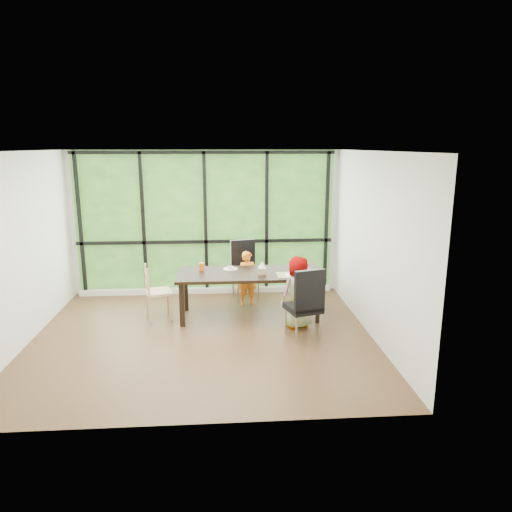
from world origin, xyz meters
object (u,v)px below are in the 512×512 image
Objects in this scene: dining_table at (250,294)px; child_older at (296,292)px; plate_far at (231,269)px; chair_interior_leather at (303,303)px; chair_end_beech at (158,292)px; plate_near at (292,275)px; green_cup at (309,273)px; orange_cup at (201,267)px; chair_window_leather at (245,271)px; child_toddler at (248,278)px; tissue_box at (262,271)px.

child_older is at bearing -37.24° from dining_table.
chair_interior_leather is at bearing -48.59° from plate_far.
child_older is at bearing -118.40° from chair_end_beech.
plate_far is at bearing 155.01° from plate_near.
green_cup reaches higher than dining_table.
child_older is 1.66m from orange_cup.
child_toddler is (0.02, -0.34, -0.05)m from chair_window_leather.
green_cup is (0.19, 0.66, 0.27)m from chair_interior_leather.
dining_table is at bearing -100.54° from chair_window_leather.
plate_far is at bearing 157.26° from green_cup.
chair_window_leather is 1.09m from orange_cup.
plate_far is at bearing 145.48° from tissue_box.
plate_near is (-0.02, 0.30, 0.19)m from child_older.
child_toddler is at bearing 137.17° from green_cup.
chair_window_leather is 1.08m from tissue_box.
child_toddler reaches higher than plate_near.
dining_table is 1.49m from chair_end_beech.
plate_far is (-1.00, 0.75, 0.19)m from child_older.
dining_table is at bearing -13.21° from orange_cup.
chair_window_leather is 0.95× the size of child_older.
orange_cup is at bearing 164.12° from plate_near.
chair_window_leather is 1.72m from chair_end_beech.
chair_end_beech is 6.89× the size of orange_cup.
child_older reaches higher than child_toddler.
child_older is 4.74× the size of plate_near.
child_toddler is at bearing -98.44° from chair_window_leather.
child_older is 0.36m from plate_near.
child_toddler is at bearing 90.00° from dining_table.
chair_interior_leather is 1.02m from tissue_box.
plate_far is at bearing -57.01° from child_older.
orange_cup is (-1.46, 0.41, 0.06)m from plate_near.
chair_interior_leather is (0.73, -0.95, 0.17)m from dining_table.
plate_near is 0.26m from green_cup.
chair_interior_leather reaches higher than plate_near.
chair_window_leather reaches higher than dining_table.
child_older reaches higher than chair_end_beech.
chair_end_beech is 1.24m from plate_far.
chair_interior_leather is at bearing -74.25° from child_toddler.
dining_table is 0.54m from plate_far.
tissue_box reaches higher than plate_far.
chair_interior_leather is at bearing 74.71° from child_older.
child_older reaches higher than plate_far.
plate_far reaches higher than dining_table.
child_toddler is (0.00, 0.57, 0.11)m from dining_table.
chair_end_beech is at bearing -166.12° from orange_cup.
plate_near is at bearing -110.88° from chair_end_beech.
chair_interior_leather is at bearing -79.73° from chair_window_leather.
orange_cup reaches higher than green_cup.
chair_interior_leather is (0.75, -1.85, 0.00)m from chair_window_leather.
orange_cup is at bearing -52.84° from chair_interior_leather.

